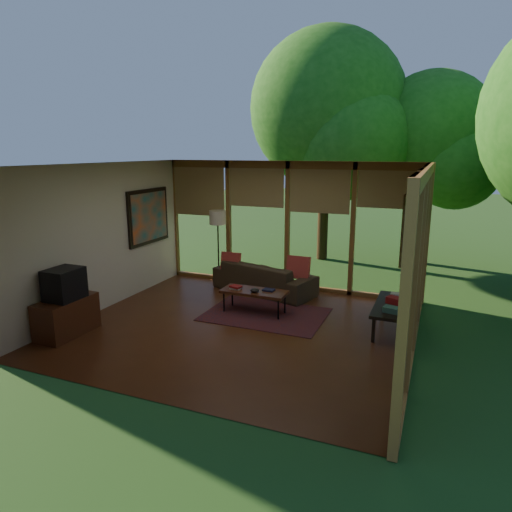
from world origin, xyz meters
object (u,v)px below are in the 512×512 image
at_px(media_cabinet, 67,317).
at_px(floor_lamp, 218,222).
at_px(television, 64,284).
at_px(side_console, 394,307).
at_px(coffee_table, 254,292).
at_px(sofa, 264,277).

relative_size(media_cabinet, floor_lamp, 0.61).
bearing_deg(television, side_console, 23.87).
bearing_deg(media_cabinet, coffee_table, 40.50).
distance_m(floor_lamp, coffee_table, 2.22).
bearing_deg(coffee_table, sofa, 102.83).
height_order(sofa, television, television).
height_order(television, side_console, television).
relative_size(television, floor_lamp, 0.33).
bearing_deg(floor_lamp, media_cabinet, -106.27).
relative_size(floor_lamp, coffee_table, 1.38).
relative_size(coffee_table, side_console, 0.86).
distance_m(television, coffee_table, 3.21).
relative_size(television, side_console, 0.39).
height_order(television, coffee_table, television).
xyz_separation_m(sofa, media_cabinet, (-2.14, -3.31, -0.02)).
bearing_deg(television, sofa, 57.29).
distance_m(sofa, television, 3.97).
bearing_deg(floor_lamp, coffee_table, -44.10).
bearing_deg(media_cabinet, floor_lamp, 73.73).
relative_size(media_cabinet, side_console, 0.71).
bearing_deg(media_cabinet, side_console, 23.78).
distance_m(sofa, side_console, 2.96).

